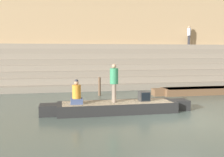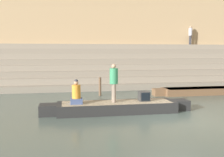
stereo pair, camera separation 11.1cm
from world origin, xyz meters
The scene contains 10 objects.
ground_plane centered at (0.00, 0.00, 0.00)m, with size 120.00×120.00×0.00m, color #47544C.
ghat_steps centered at (0.00, 11.55, 1.16)m, with size 36.00×6.14×3.27m.
back_wall centered at (0.00, 14.31, 3.89)m, with size 34.20×1.28×7.83m.
rowboat_main centered at (-2.00, 1.51, 0.24)m, with size 6.51×1.44×0.45m.
person_standing centered at (-2.13, 1.54, 1.40)m, with size 0.36×0.36×1.64m.
person_rowing centered at (-3.74, 1.42, 0.86)m, with size 0.50×0.39×1.03m.
tv_set centered at (-0.76, 1.58, 0.67)m, with size 0.46×0.47×0.43m.
moored_boat_shore centered at (3.95, 5.37, 0.22)m, with size 5.91×1.20×0.40m.
mooring_post centered at (-2.15, 5.95, 0.55)m, with size 0.15×0.15×1.10m, color brown.
person_on_steps centered at (7.23, 13.34, 4.25)m, with size 0.33×0.33×1.71m.
Camera 1 is at (-4.26, -9.40, 2.62)m, focal length 42.00 mm.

